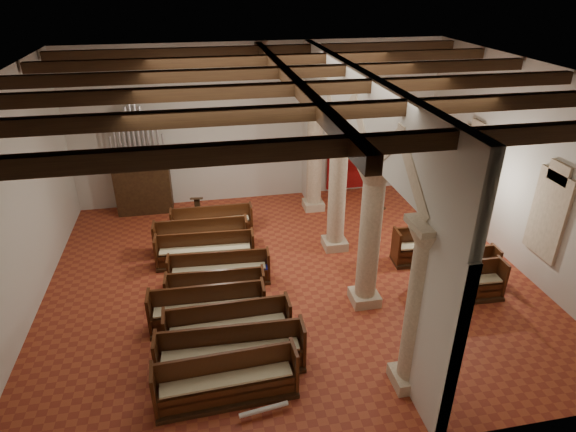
# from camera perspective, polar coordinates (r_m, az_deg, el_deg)

# --- Properties ---
(floor) EXTENTS (14.00, 14.00, 0.00)m
(floor) POSITION_cam_1_polar(r_m,az_deg,el_deg) (14.47, 0.24, -7.40)
(floor) COLOR #9C3E22
(floor) RESTS_ON ground
(ceiling) EXTENTS (14.00, 14.00, 0.00)m
(ceiling) POSITION_cam_1_polar(r_m,az_deg,el_deg) (12.13, 0.30, 16.66)
(ceiling) COLOR black
(ceiling) RESTS_ON wall_back
(wall_back) EXTENTS (14.00, 0.02, 6.00)m
(wall_back) POSITION_cam_1_polar(r_m,az_deg,el_deg) (18.60, -3.37, 10.82)
(wall_back) COLOR beige
(wall_back) RESTS_ON floor
(wall_front) EXTENTS (14.00, 0.02, 6.00)m
(wall_front) POSITION_cam_1_polar(r_m,az_deg,el_deg) (8.06, 8.78, -13.46)
(wall_front) COLOR beige
(wall_front) RESTS_ON floor
(wall_left) EXTENTS (0.02, 12.00, 6.00)m
(wall_left) POSITION_cam_1_polar(r_m,az_deg,el_deg) (13.63, -29.98, 0.86)
(wall_left) COLOR beige
(wall_left) RESTS_ON floor
(wall_right) EXTENTS (0.02, 12.00, 6.00)m
(wall_right) POSITION_cam_1_polar(r_m,az_deg,el_deg) (15.84, 26.08, 5.11)
(wall_right) COLOR beige
(wall_right) RESTS_ON floor
(ceiling_beams) EXTENTS (13.80, 11.80, 0.30)m
(ceiling_beams) POSITION_cam_1_polar(r_m,az_deg,el_deg) (12.17, 0.30, 15.83)
(ceiling_beams) COLOR #392512
(ceiling_beams) RESTS_ON wall_back
(arcade) EXTENTS (0.90, 11.90, 6.00)m
(arcade) POSITION_cam_1_polar(r_m,az_deg,el_deg) (13.24, 7.98, 6.35)
(arcade) COLOR beige
(arcade) RESTS_ON floor
(window_right_a) EXTENTS (0.03, 1.00, 2.20)m
(window_right_a) POSITION_cam_1_polar(r_m,az_deg,el_deg) (15.05, 28.57, 0.10)
(window_right_a) COLOR #317054
(window_right_a) RESTS_ON wall_right
(window_right_b) EXTENTS (0.03, 1.00, 2.20)m
(window_right_b) POSITION_cam_1_polar(r_m,az_deg,el_deg) (18.00, 21.08, 5.79)
(window_right_b) COLOR #317054
(window_right_b) RESTS_ON wall_right
(window_back) EXTENTS (1.00, 0.03, 2.20)m
(window_back) POSITION_cam_1_polar(r_m,az_deg,el_deg) (20.06, 11.18, 9.18)
(window_back) COLOR #317054
(window_back) RESTS_ON wall_back
(pipe_organ) EXTENTS (2.10, 0.85, 4.40)m
(pipe_organ) POSITION_cam_1_polar(r_m,az_deg,el_deg) (18.64, -16.89, 4.40)
(pipe_organ) COLOR #392512
(pipe_organ) RESTS_ON floor
(lectern) EXTENTS (0.46, 0.48, 1.07)m
(lectern) POSITION_cam_1_polar(r_m,az_deg,el_deg) (17.65, -10.63, 0.54)
(lectern) COLOR #3D2A13
(lectern) RESTS_ON floor
(dossal_curtain) EXTENTS (1.80, 0.07, 2.17)m
(dossal_curtain) POSITION_cam_1_polar(r_m,az_deg,el_deg) (19.85, 6.92, 6.14)
(dossal_curtain) COLOR #9B1110
(dossal_curtain) RESTS_ON floor
(processional_banner) EXTENTS (0.57, 0.72, 2.47)m
(processional_banner) POSITION_cam_1_polar(r_m,az_deg,el_deg) (18.61, 11.20, 3.17)
(processional_banner) COLOR #392512
(processional_banner) RESTS_ON floor
(hymnal_box_a) EXTENTS (0.33, 0.29, 0.27)m
(hymnal_box_a) POSITION_cam_1_polar(r_m,az_deg,el_deg) (11.32, -0.02, -17.60)
(hymnal_box_a) COLOR navy
(hymnal_box_a) RESTS_ON floor
(hymnal_box_b) EXTENTS (0.33, 0.29, 0.28)m
(hymnal_box_b) POSITION_cam_1_polar(r_m,az_deg,el_deg) (12.30, -1.57, -13.23)
(hymnal_box_b) COLOR navy
(hymnal_box_b) RESTS_ON floor
(hymnal_box_c) EXTENTS (0.36, 0.30, 0.36)m
(hymnal_box_c) POSITION_cam_1_polar(r_m,az_deg,el_deg) (14.25, -3.09, -6.72)
(hymnal_box_c) COLOR #152D96
(hymnal_box_c) RESTS_ON floor
(tube_heater_a) EXTENTS (1.05, 0.25, 0.10)m
(tube_heater_a) POSITION_cam_1_polar(r_m,az_deg,el_deg) (10.65, -2.89, -21.92)
(tube_heater_a) COLOR white
(tube_heater_a) RESTS_ON floor
(tube_heater_b) EXTENTS (0.90, 0.37, 0.09)m
(tube_heater_b) POSITION_cam_1_polar(r_m,az_deg,el_deg) (12.09, -3.79, -14.64)
(tube_heater_b) COLOR white
(tube_heater_b) RESTS_ON floor
(nave_pew_0) EXTENTS (3.04, 0.88, 1.11)m
(nave_pew_0) POSITION_cam_1_polar(r_m,az_deg,el_deg) (10.86, -7.25, -19.32)
(nave_pew_0) COLOR #392512
(nave_pew_0) RESTS_ON floor
(nave_pew_1) EXTENTS (3.36, 0.87, 1.13)m
(nave_pew_1) POSITION_cam_1_polar(r_m,az_deg,el_deg) (11.45, -6.71, -16.27)
(nave_pew_1) COLOR #392512
(nave_pew_1) RESTS_ON floor
(nave_pew_2) EXTENTS (3.04, 0.80, 1.12)m
(nave_pew_2) POSITION_cam_1_polar(r_m,az_deg,el_deg) (12.09, -7.04, -13.48)
(nave_pew_2) COLOR #392512
(nave_pew_2) RESTS_ON floor
(nave_pew_3) EXTENTS (2.94, 0.82, 1.12)m
(nave_pew_3) POSITION_cam_1_polar(r_m,az_deg,el_deg) (12.71, -9.43, -11.34)
(nave_pew_3) COLOR #392512
(nave_pew_3) RESTS_ON floor
(nave_pew_4) EXTENTS (2.67, 0.81, 1.03)m
(nave_pew_4) POSITION_cam_1_polar(r_m,az_deg,el_deg) (13.37, -8.52, -9.25)
(nave_pew_4) COLOR #392512
(nave_pew_4) RESTS_ON floor
(nave_pew_5) EXTENTS (2.96, 0.81, 0.96)m
(nave_pew_5) POSITION_cam_1_polar(r_m,az_deg,el_deg) (14.26, -8.10, -6.76)
(nave_pew_5) COLOR #392512
(nave_pew_5) RESTS_ON floor
(nave_pew_6) EXTENTS (3.05, 0.85, 1.02)m
(nave_pew_6) POSITION_cam_1_polar(r_m,az_deg,el_deg) (15.20, -9.73, -4.49)
(nave_pew_6) COLOR #392512
(nave_pew_6) RESTS_ON floor
(nave_pew_7) EXTENTS (3.02, 0.83, 1.08)m
(nave_pew_7) POSITION_cam_1_polar(r_m,az_deg,el_deg) (15.88, -10.18, -2.96)
(nave_pew_7) COLOR #392512
(nave_pew_7) RESTS_ON floor
(nave_pew_8) EXTENTS (2.79, 0.69, 0.99)m
(nave_pew_8) POSITION_cam_1_polar(r_m,az_deg,el_deg) (16.88, -8.96, -1.07)
(nave_pew_8) COLOR #392512
(nave_pew_8) RESTS_ON floor
(aisle_pew_0) EXTENTS (1.96, 0.80, 1.10)m
(aisle_pew_0) POSITION_cam_1_polar(r_m,az_deg,el_deg) (14.41, 20.52, -7.77)
(aisle_pew_0) COLOR #392512
(aisle_pew_0) RESTS_ON floor
(aisle_pew_1) EXTENTS (2.13, 0.76, 1.02)m
(aisle_pew_1) POSITION_cam_1_polar(r_m,az_deg,el_deg) (15.10, 19.81, -6.08)
(aisle_pew_1) COLOR #392512
(aisle_pew_1) RESTS_ON floor
(aisle_pew_2) EXTENTS (1.95, 0.88, 1.15)m
(aisle_pew_2) POSITION_cam_1_polar(r_m,az_deg,el_deg) (15.65, 15.77, -3.96)
(aisle_pew_2) COLOR #392512
(aisle_pew_2) RESTS_ON floor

